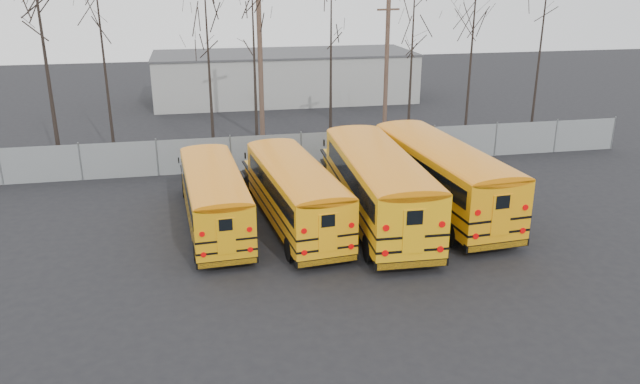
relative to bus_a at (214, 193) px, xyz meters
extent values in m
plane|color=black|center=(5.24, -3.78, -1.65)|extent=(120.00, 120.00, 0.00)
cube|color=gray|center=(5.24, 8.22, -0.65)|extent=(40.00, 0.04, 2.00)
cube|color=#9B9B96|center=(7.24, 28.22, 0.35)|extent=(22.00, 8.00, 4.00)
cylinder|color=black|center=(-0.83, -3.25, -1.20)|extent=(0.31, 0.92, 0.91)
cylinder|color=black|center=(1.22, -3.13, -1.20)|extent=(0.31, 0.92, 0.91)
cylinder|color=black|center=(-1.30, 4.38, -1.20)|extent=(0.31, 0.92, 0.91)
cylinder|color=black|center=(0.76, 4.50, -1.20)|extent=(0.31, 0.92, 0.91)
cube|color=orange|center=(0.01, -0.24, -0.13)|extent=(2.78, 8.58, 2.14)
cube|color=orange|center=(-0.29, 4.76, -0.74)|extent=(2.14, 1.67, 0.91)
cube|color=black|center=(0.03, -0.42, 0.35)|extent=(2.77, 7.68, 0.64)
cube|color=black|center=(-0.03, 0.53, -0.79)|extent=(2.91, 10.15, 0.08)
cube|color=black|center=(-0.03, 0.53, -0.33)|extent=(2.91, 10.15, 0.08)
cube|color=black|center=(0.27, -4.37, -1.24)|extent=(2.34, 0.34, 0.25)
cube|color=black|center=(-0.33, 5.48, -1.24)|extent=(2.19, 0.31, 0.24)
cube|color=orange|center=(0.27, -4.47, -0.15)|extent=(0.68, 0.08, 1.41)
cylinder|color=#B20505|center=(-0.59, -4.53, -0.79)|extent=(0.20, 0.05, 0.20)
cylinder|color=#B20505|center=(1.14, -4.42, -0.79)|extent=(0.20, 0.05, 0.20)
cylinder|color=#B20505|center=(-0.59, -4.53, 0.03)|extent=(0.20, 0.05, 0.20)
cylinder|color=#B20505|center=(1.14, -4.42, 0.03)|extent=(0.20, 0.05, 0.20)
cylinder|color=black|center=(2.72, -3.85, -1.17)|extent=(0.37, 0.99, 0.96)
cylinder|color=black|center=(4.89, -3.63, -1.17)|extent=(0.37, 0.99, 0.96)
cylinder|color=black|center=(1.89, 4.19, -1.17)|extent=(0.37, 0.99, 0.96)
cylinder|color=black|center=(4.05, 4.41, -1.17)|extent=(0.37, 0.99, 0.96)
cube|color=#FAA40E|center=(3.48, -0.63, -0.04)|extent=(3.32, 9.15, 2.26)
cube|color=#FAA40E|center=(2.93, 4.63, -0.69)|extent=(2.32, 1.85, 0.96)
cube|color=black|center=(3.50, -0.82, 0.47)|extent=(3.26, 8.20, 0.67)
cube|color=black|center=(3.40, 0.18, -0.74)|extent=(3.52, 10.80, 0.09)
cube|color=black|center=(3.40, 0.18, -0.26)|extent=(3.52, 10.80, 0.09)
cube|color=black|center=(3.94, -4.99, -1.22)|extent=(2.47, 0.47, 0.27)
cube|color=black|center=(2.85, 5.40, -1.22)|extent=(2.32, 0.43, 0.25)
cube|color=#FAA40E|center=(3.95, -5.09, -0.06)|extent=(0.72, 0.11, 1.49)
cylinder|color=#B20505|center=(3.04, -5.20, -0.74)|extent=(0.21, 0.06, 0.21)
cylinder|color=#B20505|center=(4.86, -5.01, -0.74)|extent=(0.21, 0.06, 0.21)
cylinder|color=#B20505|center=(3.04, -5.20, 0.13)|extent=(0.21, 0.06, 0.21)
cylinder|color=#B20505|center=(4.86, -5.01, 0.13)|extent=(0.21, 0.06, 0.21)
cylinder|color=black|center=(5.70, -4.52, -1.10)|extent=(0.34, 1.11, 1.10)
cylinder|color=black|center=(8.18, -4.60, -1.10)|extent=(0.34, 1.11, 1.10)
cylinder|color=black|center=(6.01, 4.69, -1.10)|extent=(0.34, 1.11, 1.10)
cylinder|color=black|center=(8.49, 4.61, -1.10)|extent=(0.34, 1.11, 1.10)
cube|color=#F4A80E|center=(7.06, -1.00, 0.19)|extent=(3.09, 10.29, 2.58)
cube|color=#F4A80E|center=(7.27, 5.04, -0.55)|extent=(2.53, 1.95, 1.10)
cube|color=black|center=(7.06, -1.22, 0.76)|extent=(3.09, 9.20, 0.77)
cube|color=black|center=(7.09, -0.06, -0.61)|extent=(3.18, 12.18, 0.10)
cube|color=black|center=(7.09, -0.06, -0.06)|extent=(3.18, 12.18, 0.10)
cube|color=black|center=(6.90, -5.99, -1.16)|extent=(2.82, 0.34, 0.31)
cube|color=black|center=(7.30, 5.91, -1.16)|extent=(2.64, 0.31, 0.29)
cube|color=#F4A80E|center=(6.89, -6.11, 0.16)|extent=(0.82, 0.07, 1.70)
cylinder|color=#B20505|center=(5.85, -6.08, -0.61)|extent=(0.24, 0.05, 0.24)
cylinder|color=#B20505|center=(7.93, -6.15, -0.61)|extent=(0.24, 0.05, 0.24)
cylinder|color=#B20505|center=(5.85, -6.08, 0.38)|extent=(0.24, 0.05, 0.24)
cylinder|color=#B20505|center=(7.93, -6.15, 0.38)|extent=(0.24, 0.05, 0.24)
cylinder|color=black|center=(9.41, -3.76, -1.11)|extent=(0.39, 1.10, 1.08)
cylinder|color=black|center=(11.85, -3.57, -1.11)|extent=(0.39, 1.10, 1.08)
cylinder|color=black|center=(8.71, 5.31, -1.11)|extent=(0.39, 1.10, 1.08)
cylinder|color=black|center=(11.15, 5.50, -1.11)|extent=(0.39, 1.10, 1.08)
cube|color=orange|center=(10.36, -0.16, 0.16)|extent=(3.48, 10.26, 2.55)
cube|color=orange|center=(9.90, 5.78, -0.57)|extent=(2.57, 2.03, 1.08)
cube|color=black|center=(10.38, -0.37, 0.73)|extent=(3.44, 9.18, 0.76)
cube|color=black|center=(10.29, 0.76, -0.62)|extent=(3.66, 12.12, 0.10)
cube|color=black|center=(10.29, 0.76, -0.08)|extent=(3.66, 12.12, 0.10)
cube|color=black|center=(10.74, -5.07, -1.16)|extent=(2.78, 0.45, 0.30)
cube|color=black|center=(9.83, 6.65, -1.16)|extent=(2.61, 0.42, 0.28)
cube|color=orange|center=(10.75, -5.19, 0.14)|extent=(0.81, 0.11, 1.68)
cylinder|color=#B20505|center=(9.73, -5.28, -0.62)|extent=(0.24, 0.06, 0.24)
cylinder|color=#B20505|center=(11.78, -5.12, -0.62)|extent=(0.24, 0.06, 0.24)
cylinder|color=#B20505|center=(9.73, -5.28, 0.35)|extent=(0.24, 0.06, 0.24)
cylinder|color=#B20505|center=(11.78, -5.12, 0.35)|extent=(0.24, 0.06, 0.24)
cylinder|color=brown|center=(3.75, 14.80, 3.52)|extent=(0.32, 0.32, 10.34)
cylinder|color=brown|center=(11.76, 13.33, 2.85)|extent=(0.28, 0.28, 9.00)
cube|color=brown|center=(11.76, 13.33, 6.75)|extent=(1.58, 0.54, 0.12)
cone|color=black|center=(-8.25, 10.50, 4.21)|extent=(0.26, 0.26, 11.72)
cone|color=black|center=(-5.57, 12.87, 4.10)|extent=(0.26, 0.26, 11.51)
cone|color=black|center=(0.39, 10.91, 3.37)|extent=(0.26, 0.26, 10.04)
cone|color=black|center=(3.03, 11.30, 3.13)|extent=(0.26, 0.26, 9.56)
cone|color=black|center=(7.93, 12.66, 3.17)|extent=(0.26, 0.26, 9.65)
cone|color=black|center=(12.30, 10.16, 3.44)|extent=(0.26, 0.26, 10.18)
cone|color=black|center=(16.01, 9.99, 4.35)|extent=(0.26, 0.26, 12.01)
cone|color=black|center=(22.36, 13.05, 4.75)|extent=(0.26, 0.26, 12.81)
camera|label=1|loc=(-0.51, -25.67, 8.97)|focal=35.00mm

